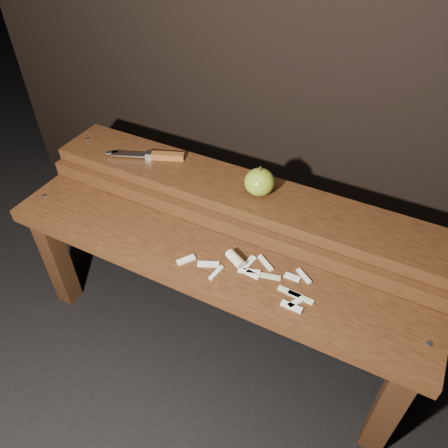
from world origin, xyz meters
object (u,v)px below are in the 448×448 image
at_px(bench_rear_tier, 240,212).
at_px(apple, 259,182).
at_px(bench_front_tier, 203,277).
at_px(knife, 158,156).

xyz_separation_m(bench_rear_tier, apple, (0.05, 0.00, 0.12)).
distance_m(bench_front_tier, apple, 0.30).
relative_size(bench_rear_tier, knife, 5.15).
bearing_deg(knife, apple, -2.28).
relative_size(bench_front_tier, knife, 5.15).
xyz_separation_m(apple, knife, (-0.34, 0.01, -0.03)).
bearing_deg(knife, bench_front_tier, -39.96).
relative_size(bench_front_tier, apple, 13.76).
height_order(bench_front_tier, apple, apple).
bearing_deg(bench_front_tier, bench_rear_tier, 90.00).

